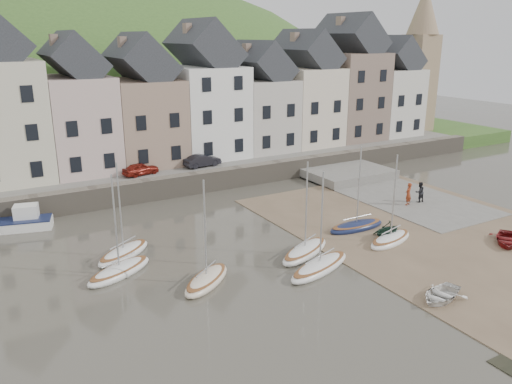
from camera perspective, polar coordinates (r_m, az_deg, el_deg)
ground at (r=31.79m, az=5.49°, el=-7.95°), size 160.00×160.00×0.00m
quay_land at (r=59.20m, az=-12.78°, el=4.33°), size 90.00×30.00×1.50m
quay_street at (r=48.43m, az=-8.66°, el=2.73°), size 70.00×7.00×0.10m
seawall at (r=45.47m, az=-6.98°, el=1.00°), size 70.00×1.20×1.80m
beach at (r=38.79m, az=18.89°, el=-4.05°), size 18.00×26.00×0.06m
slipway at (r=46.70m, az=14.85°, el=-0.10°), size 8.00×18.00×0.12m
hillside at (r=89.80m, az=-20.57°, el=-4.51°), size 134.40×84.00×84.00m
townhouse_terrace at (r=51.22m, az=-8.58°, el=10.09°), size 61.05×8.00×13.93m
church_spire at (r=69.98m, az=17.90°, el=14.39°), size 4.00×4.00×18.00m
sailboat_0 at (r=31.18m, az=-15.01°, el=-8.48°), size 4.78×3.44×6.32m
sailboat_1 at (r=33.54m, az=-14.56°, el=-6.57°), size 4.50×3.71×6.32m
sailboat_2 at (r=29.25m, az=-5.54°, el=-9.71°), size 4.31×3.82×6.32m
sailboat_3 at (r=32.90m, az=5.50°, el=-6.55°), size 5.15×3.50×6.32m
sailboat_4 at (r=30.89m, az=7.13°, el=-8.26°), size 5.58×3.16×6.32m
sailboat_5 at (r=37.53m, az=11.16°, el=-3.75°), size 4.66×1.53×6.32m
sailboat_6 at (r=35.71m, az=14.79°, el=-5.11°), size 4.57×2.60×6.32m
motorboat_2 at (r=40.54m, az=-24.88°, el=-3.00°), size 4.95×2.83×1.70m
rowboat_white at (r=29.06m, az=19.92°, el=-10.70°), size 3.36×2.74×0.61m
rowboat_green at (r=36.13m, az=14.48°, el=-4.11°), size 2.66×2.40×1.24m
rowboat_red at (r=38.08m, az=26.28°, el=-4.76°), size 3.94×3.74×0.66m
person_red at (r=43.33m, az=16.65°, el=-0.21°), size 0.79×0.64×1.86m
person_dark at (r=44.40m, az=17.81°, el=-0.01°), size 0.89×0.73×1.71m
car_left at (r=46.12m, az=-12.77°, el=2.54°), size 3.42×1.94×1.10m
car_right at (r=48.14m, az=-6.01°, el=3.52°), size 3.64×1.59×1.16m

